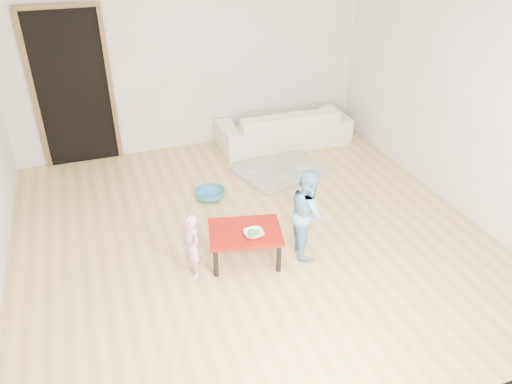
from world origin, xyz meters
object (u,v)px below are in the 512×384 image
sofa (284,127)px  basin (210,194)px  child_pink (191,247)px  red_table (245,245)px  child_blue (308,212)px  bowl (254,234)px

sofa → basin: (-1.44, -1.17, -0.22)m
sofa → child_pink: bearing=51.8°
red_table → child_blue: bearing=-5.7°
child_pink → child_blue: bearing=70.5°
child_pink → basin: (0.53, 1.33, -0.28)m
red_table → bowl: size_ratio=3.74×
red_table → child_pink: size_ratio=1.07×
child_blue → bowl: bearing=106.2°
sofa → red_table: sofa is taller
child_blue → child_pink: bearing=101.2°
red_table → child_pink: (-0.55, -0.05, 0.16)m
bowl → basin: (-0.08, 1.39, -0.32)m
sofa → bowl: size_ratio=10.05×
bowl → child_pink: 0.61m
child_blue → red_table: bearing=96.2°
red_table → child_blue: (0.65, -0.06, 0.29)m
child_pink → basin: child_pink is taller
child_blue → basin: size_ratio=2.55×
sofa → bowl: sofa is taller
child_pink → child_blue: child_blue is taller
bowl → child_pink: size_ratio=0.29×
sofa → child_pink: (-1.97, -2.51, 0.05)m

